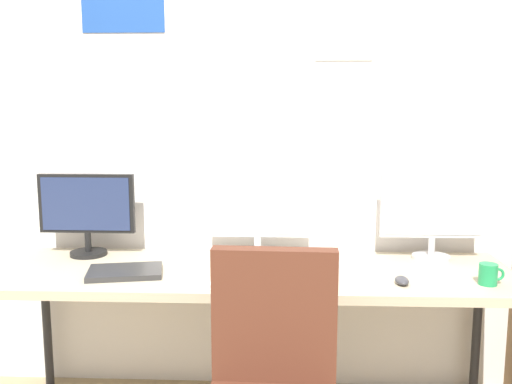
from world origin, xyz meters
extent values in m
cube|color=silver|center=(0.00, 1.02, 1.30)|extent=(4.73, 0.10, 2.60)
cube|color=white|center=(0.42, 0.97, 1.89)|extent=(0.28, 0.01, 0.39)
cube|color=tan|center=(0.00, 0.60, 0.72)|extent=(2.33, 0.68, 0.04)
cylinder|color=#262628|center=(-1.11, 0.89, 0.35)|extent=(0.04, 0.04, 0.70)
cylinder|color=#262628|center=(1.11, 0.89, 0.35)|extent=(0.04, 0.04, 0.70)
cube|color=#592D1E|center=(0.09, 0.02, 0.75)|extent=(0.44, 0.09, 0.48)
cylinder|color=black|center=(-0.84, 0.81, 0.75)|extent=(0.18, 0.18, 0.02)
cylinder|color=black|center=(-0.84, 0.81, 0.81)|extent=(0.03, 0.03, 0.10)
cube|color=black|center=(-0.84, 0.81, 1.00)|extent=(0.47, 0.03, 0.29)
cube|color=navy|center=(-0.84, 0.80, 1.00)|extent=(0.43, 0.01, 0.26)
cylinder|color=silver|center=(0.00, 0.81, 0.75)|extent=(0.18, 0.18, 0.02)
cylinder|color=silver|center=(0.00, 0.81, 0.80)|extent=(0.03, 0.03, 0.08)
cube|color=silver|center=(0.00, 0.81, 1.01)|extent=(0.50, 0.03, 0.33)
cube|color=white|center=(0.00, 0.80, 1.01)|extent=(0.46, 0.01, 0.30)
cylinder|color=silver|center=(0.84, 0.81, 0.75)|extent=(0.18, 0.18, 0.02)
cylinder|color=silver|center=(0.84, 0.81, 0.80)|extent=(0.03, 0.03, 0.09)
cube|color=silver|center=(0.84, 0.81, 1.01)|extent=(0.50, 0.03, 0.32)
cube|color=white|center=(0.84, 0.80, 1.01)|extent=(0.46, 0.01, 0.29)
cube|color=silver|center=(0.00, 0.37, 0.75)|extent=(0.36, 0.13, 0.02)
ellipsoid|color=#38383D|center=(0.62, 0.42, 0.76)|extent=(0.06, 0.10, 0.03)
cube|color=#2D2D2D|center=(-0.57, 0.50, 0.75)|extent=(0.36, 0.28, 0.02)
cylinder|color=#1E8C4C|center=(0.98, 0.43, 0.79)|extent=(0.08, 0.08, 0.09)
torus|color=#1E8C4C|center=(1.02, 0.43, 0.79)|extent=(0.06, 0.01, 0.06)
camera|label=1|loc=(0.11, -1.88, 1.49)|focal=39.57mm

